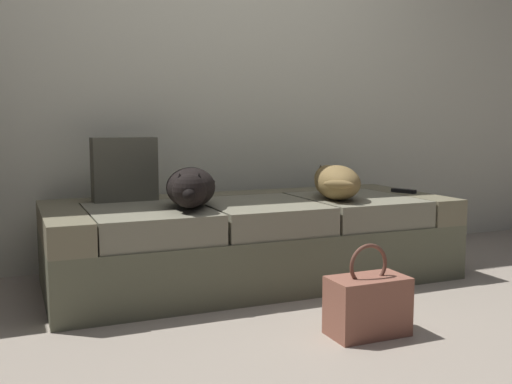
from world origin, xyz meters
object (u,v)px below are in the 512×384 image
Objects in this scene: dog_tan at (335,182)px; handbag at (368,305)px; couch at (252,240)px; throw_pillow at (124,169)px; dog_dark at (191,188)px; tv_remote at (404,191)px.

handbag is (-0.34, -0.85, -0.41)m from dog_tan.
throw_pillow reaches higher than couch.
couch is 0.98m from handbag.
dog_dark is at bearing -159.73° from couch.
couch is 6.39× the size of throw_pillow.
dog_tan is 1.00m from handbag.
throw_pillow reaches higher than handbag.
throw_pillow is (-1.61, 0.29, 0.16)m from tv_remote.
dog_dark is 1.50× the size of handbag.
dog_dark is at bearing 163.24° from tv_remote.
tv_remote is 1.30m from handbag.
dog_tan is 3.64× the size of tv_remote.
handbag is (0.10, -0.97, -0.09)m from couch.
dog_tan reaches higher than couch.
throw_pillow is (-0.64, 0.25, 0.39)m from couch.
throw_pillow is at bearing 121.52° from handbag.
couch is at bearing -21.18° from throw_pillow.
tv_remote is at bearing 8.62° from dog_tan.
couch is 3.97× the size of dog_tan.
tv_remote is 1.64m from throw_pillow.
handbag is at bearing -153.98° from tv_remote.
dog_dark is 0.47m from throw_pillow.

